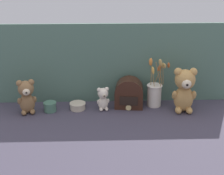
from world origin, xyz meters
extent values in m
plane|color=#3D3847|center=(0.00, 0.00, 0.00)|extent=(4.00, 4.00, 0.00)
cube|color=#4C6B5B|center=(0.00, 0.17, 0.28)|extent=(1.66, 0.02, 0.55)
ellipsoid|color=tan|center=(0.47, -0.01, 0.09)|extent=(0.13, 0.11, 0.17)
sphere|color=tan|center=(0.47, -0.01, 0.22)|extent=(0.13, 0.13, 0.13)
sphere|color=beige|center=(0.47, -0.06, 0.21)|extent=(0.06, 0.06, 0.06)
sphere|color=black|center=(0.47, -0.09, 0.22)|extent=(0.02, 0.02, 0.02)
sphere|color=tan|center=(0.52, -0.02, 0.27)|extent=(0.05, 0.05, 0.05)
sphere|color=tan|center=(0.42, -0.01, 0.27)|extent=(0.05, 0.05, 0.05)
ellipsoid|color=tan|center=(0.53, -0.03, 0.12)|extent=(0.04, 0.06, 0.08)
ellipsoid|color=tan|center=(0.41, -0.02, 0.12)|extent=(0.04, 0.06, 0.08)
ellipsoid|color=tan|center=(0.50, -0.05, 0.02)|extent=(0.05, 0.07, 0.04)
ellipsoid|color=tan|center=(0.43, -0.05, 0.02)|extent=(0.05, 0.07, 0.04)
ellipsoid|color=olive|center=(-0.55, -0.01, 0.07)|extent=(0.11, 0.10, 0.13)
sphere|color=olive|center=(-0.55, -0.01, 0.17)|extent=(0.10, 0.10, 0.10)
sphere|color=beige|center=(-0.55, -0.04, 0.16)|extent=(0.05, 0.05, 0.05)
sphere|color=black|center=(-0.54, -0.06, 0.17)|extent=(0.01, 0.01, 0.01)
sphere|color=olive|center=(-0.52, 0.00, 0.21)|extent=(0.04, 0.04, 0.04)
sphere|color=olive|center=(-0.59, -0.02, 0.21)|extent=(0.04, 0.04, 0.04)
ellipsoid|color=olive|center=(-0.51, 0.00, 0.09)|extent=(0.04, 0.05, 0.06)
ellipsoid|color=olive|center=(-0.60, -0.03, 0.09)|extent=(0.04, 0.05, 0.06)
ellipsoid|color=olive|center=(-0.52, -0.03, 0.02)|extent=(0.05, 0.06, 0.03)
ellipsoid|color=olive|center=(-0.57, -0.04, 0.02)|extent=(0.05, 0.06, 0.03)
ellipsoid|color=beige|center=(-0.06, 0.02, 0.05)|extent=(0.08, 0.07, 0.09)
sphere|color=beige|center=(-0.06, 0.02, 0.12)|extent=(0.07, 0.07, 0.07)
sphere|color=beige|center=(-0.05, 0.00, 0.11)|extent=(0.03, 0.03, 0.03)
sphere|color=black|center=(-0.05, -0.02, 0.11)|extent=(0.01, 0.01, 0.01)
sphere|color=beige|center=(-0.03, 0.03, 0.15)|extent=(0.03, 0.03, 0.03)
sphere|color=beige|center=(-0.08, 0.02, 0.15)|extent=(0.03, 0.03, 0.03)
ellipsoid|color=beige|center=(-0.03, 0.02, 0.06)|extent=(0.03, 0.04, 0.04)
ellipsoid|color=beige|center=(-0.09, 0.01, 0.06)|extent=(0.03, 0.04, 0.04)
ellipsoid|color=beige|center=(-0.04, 0.01, 0.01)|extent=(0.03, 0.04, 0.02)
ellipsoid|color=beige|center=(-0.07, 0.00, 0.01)|extent=(0.03, 0.04, 0.02)
cylinder|color=silver|center=(0.29, 0.08, 0.08)|extent=(0.10, 0.10, 0.15)
torus|color=silver|center=(0.29, 0.08, 0.15)|extent=(0.11, 0.11, 0.01)
cylinder|color=#9E7542|center=(0.31, 0.11, 0.21)|extent=(0.04, 0.03, 0.11)
ellipsoid|color=#C65B28|center=(0.33, 0.13, 0.26)|extent=(0.05, 0.04, 0.07)
cylinder|color=#9E7542|center=(0.30, 0.04, 0.24)|extent=(0.05, 0.02, 0.18)
ellipsoid|color=tan|center=(0.31, 0.02, 0.33)|extent=(0.04, 0.03, 0.05)
cylinder|color=#9E7542|center=(0.27, 0.05, 0.21)|extent=(0.02, 0.02, 0.11)
ellipsoid|color=gold|center=(0.27, 0.05, 0.27)|extent=(0.03, 0.03, 0.05)
cylinder|color=#9E7542|center=(0.32, 0.05, 0.23)|extent=(0.04, 0.04, 0.15)
ellipsoid|color=tan|center=(0.34, 0.03, 0.30)|extent=(0.04, 0.04, 0.04)
cylinder|color=#9E7542|center=(0.26, 0.08, 0.23)|extent=(0.01, 0.02, 0.16)
ellipsoid|color=orange|center=(0.26, 0.08, 0.31)|extent=(0.03, 0.03, 0.05)
cylinder|color=#9E7542|center=(0.32, 0.08, 0.22)|extent=(0.00, 0.03, 0.14)
ellipsoid|color=tan|center=(0.34, 0.08, 0.29)|extent=(0.02, 0.03, 0.04)
cylinder|color=#9E7542|center=(0.34, 0.06, 0.23)|extent=(0.03, 0.07, 0.15)
ellipsoid|color=#C65B28|center=(0.37, 0.05, 0.30)|extent=(0.03, 0.04, 0.05)
cube|color=#381E14|center=(0.12, 0.06, 0.06)|extent=(0.20, 0.14, 0.11)
cylinder|color=#381E14|center=(0.12, 0.06, 0.11)|extent=(0.20, 0.14, 0.19)
cube|color=black|center=(0.11, 0.00, 0.07)|extent=(0.12, 0.02, 0.06)
cylinder|color=#D6BC7A|center=(0.11, 0.00, 0.02)|extent=(0.04, 0.01, 0.04)
cylinder|color=#47705B|center=(-0.41, 0.01, 0.03)|extent=(0.08, 0.08, 0.05)
cylinder|color=#47705B|center=(-0.41, 0.01, 0.06)|extent=(0.09, 0.09, 0.01)
cylinder|color=beige|center=(-0.23, 0.03, 0.02)|extent=(0.10, 0.10, 0.04)
cylinder|color=beige|center=(-0.23, 0.03, 0.04)|extent=(0.11, 0.11, 0.01)
camera|label=1|loc=(-0.07, -2.06, 0.99)|focal=55.00mm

